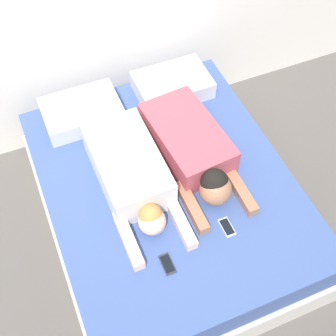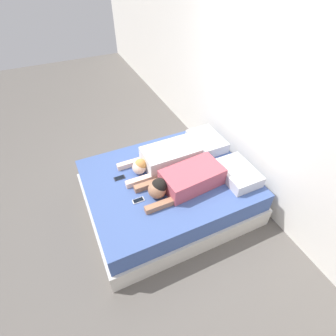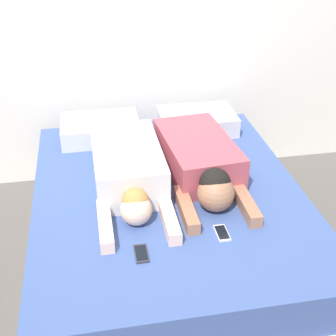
% 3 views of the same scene
% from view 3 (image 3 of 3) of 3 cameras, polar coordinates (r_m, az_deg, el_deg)
% --- Properties ---
extents(ground_plane, '(12.00, 12.00, 0.00)m').
position_cam_3_polar(ground_plane, '(3.11, 0.00, -10.80)').
color(ground_plane, '#5B5651').
extents(wall_back, '(12.00, 0.06, 2.60)m').
position_cam_3_polar(wall_back, '(3.55, -3.52, 18.34)').
color(wall_back, white).
rests_on(wall_back, ground_plane).
extents(bed, '(1.63, 2.01, 0.53)m').
position_cam_3_polar(bed, '(2.94, 0.00, -7.02)').
color(bed, beige).
rests_on(bed, ground_plane).
extents(pillow_head_left, '(0.55, 0.38, 0.14)m').
position_cam_3_polar(pillow_head_left, '(3.37, -8.26, 4.73)').
color(pillow_head_left, silver).
rests_on(pillow_head_left, bed).
extents(pillow_head_right, '(0.55, 0.38, 0.14)m').
position_cam_3_polar(pillow_head_right, '(3.46, 3.54, 5.69)').
color(pillow_head_right, silver).
rests_on(pillow_head_right, bed).
extents(person_left, '(0.41, 1.01, 0.24)m').
position_cam_3_polar(person_left, '(2.76, -4.84, -0.30)').
color(person_left, silver).
rests_on(person_left, bed).
extents(person_right, '(0.45, 1.02, 0.24)m').
position_cam_3_polar(person_right, '(2.85, 4.04, 0.74)').
color(person_right, '#B24C59').
rests_on(person_right, bed).
extents(cell_phone_left, '(0.06, 0.13, 0.01)m').
position_cam_3_polar(cell_phone_left, '(2.33, -3.28, -10.37)').
color(cell_phone_left, '#2D2D33').
rests_on(cell_phone_left, bed).
extents(cell_phone_right, '(0.06, 0.13, 0.01)m').
position_cam_3_polar(cell_phone_right, '(2.46, 6.59, -7.87)').
color(cell_phone_right, silver).
rests_on(cell_phone_right, bed).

